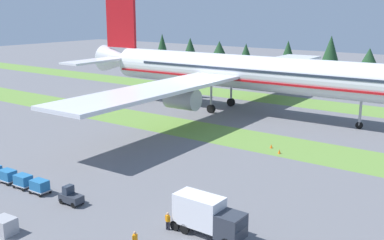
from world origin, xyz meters
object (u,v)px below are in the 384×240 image
at_px(uld_container_1, 4,226).
at_px(baggage_tug, 71,197).
at_px(airliner, 231,71).
at_px(cargo_dolly_second, 23,180).
at_px(taxiway_marker_1, 279,151).
at_px(ground_crew_loader, 168,220).
at_px(ground_crew_marshaller, 135,240).
at_px(catering_truck, 208,215).
at_px(cargo_dolly_third, 8,175).
at_px(cargo_dolly_lead, 40,186).
at_px(taxiway_marker_0, 271,146).

bearing_deg(uld_container_1, baggage_tug, 92.18).
relative_size(airliner, cargo_dolly_second, 37.81).
bearing_deg(taxiway_marker_1, airliner, 135.30).
bearing_deg(ground_crew_loader, ground_crew_marshaller, -94.39).
xyz_separation_m(catering_truck, ground_crew_marshaller, (-3.44, -5.81, -1.01)).
bearing_deg(taxiway_marker_1, uld_container_1, -105.05).
relative_size(catering_truck, ground_crew_loader, 4.01).
distance_m(cargo_dolly_second, catering_truck, 23.51).
bearing_deg(ground_crew_marshaller, cargo_dolly_second, 90.95).
xyz_separation_m(cargo_dolly_third, ground_crew_loader, (22.66, 1.81, 0.03)).
distance_m(catering_truck, uld_container_1, 18.46).
height_order(cargo_dolly_third, ground_crew_marshaller, ground_crew_marshaller).
distance_m(baggage_tug, cargo_dolly_second, 7.93).
xyz_separation_m(cargo_dolly_third, ground_crew_marshaller, (22.75, -2.70, 0.03)).
bearing_deg(ground_crew_loader, cargo_dolly_lead, -179.99).
height_order(cargo_dolly_second, catering_truck, catering_truck).
bearing_deg(ground_crew_loader, cargo_dolly_third, 179.08).
height_order(airliner, taxiway_marker_0, airliner).
bearing_deg(ground_crew_marshaller, baggage_tug, 84.64).
bearing_deg(baggage_tug, cargo_dolly_second, -90.00).
distance_m(airliner, uld_container_1, 57.86).
bearing_deg(uld_container_1, ground_crew_marshaller, 22.33).
bearing_deg(ground_crew_marshaller, airliner, 32.05).
bearing_deg(airliner, taxiway_marker_1, 43.62).
distance_m(airliner, ground_crew_loader, 52.51).
relative_size(baggage_tug, cargo_dolly_third, 1.18).
xyz_separation_m(cargo_dolly_lead, cargo_dolly_third, (-5.80, -0.19, 0.00)).
xyz_separation_m(uld_container_1, taxiway_marker_0, (7.69, 38.18, -0.46)).
distance_m(cargo_dolly_second, ground_crew_loader, 19.84).
distance_m(airliner, cargo_dolly_lead, 49.57).
height_order(airliner, uld_container_1, airliner).
relative_size(baggage_tug, taxiway_marker_1, 4.03).
distance_m(baggage_tug, cargo_dolly_third, 10.83).
xyz_separation_m(baggage_tug, uld_container_1, (0.30, -7.82, -0.06)).
bearing_deg(uld_container_1, airliner, 100.43).
bearing_deg(baggage_tug, taxiway_marker_0, 163.41).
xyz_separation_m(ground_crew_marshaller, ground_crew_loader, (-0.09, 4.50, 0.00)).
height_order(cargo_dolly_third, ground_crew_loader, ground_crew_loader).
bearing_deg(cargo_dolly_second, baggage_tug, 90.00).
relative_size(cargo_dolly_lead, cargo_dolly_third, 1.00).
height_order(ground_crew_marshaller, taxiway_marker_1, ground_crew_marshaller).
bearing_deg(cargo_dolly_second, cargo_dolly_lead, 90.00).
bearing_deg(cargo_dolly_second, taxiway_marker_0, 150.69).
bearing_deg(airliner, ground_crew_marshaller, 21.41).
xyz_separation_m(cargo_dolly_lead, catering_truck, (20.39, 2.93, 1.03)).
xyz_separation_m(cargo_dolly_lead, ground_crew_marshaller, (16.95, -2.88, 0.03)).
bearing_deg(ground_crew_loader, taxiway_marker_1, 88.19).
height_order(airliner, ground_crew_loader, airliner).
height_order(catering_truck, taxiway_marker_1, catering_truck).
distance_m(ground_crew_marshaller, taxiway_marker_1, 31.74).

